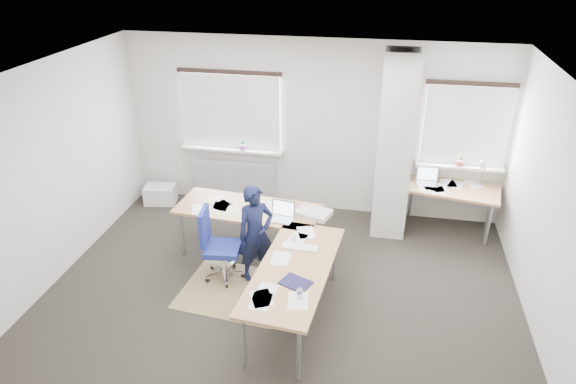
% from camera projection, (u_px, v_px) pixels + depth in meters
% --- Properties ---
extents(ground, '(6.00, 6.00, 0.00)m').
position_uv_depth(ground, '(280.00, 297.00, 6.53)').
color(ground, black).
rests_on(ground, ground).
extents(room_shell, '(6.04, 5.04, 2.82)m').
position_uv_depth(room_shell, '(301.00, 158.00, 6.11)').
color(room_shell, beige).
rests_on(room_shell, ground).
extents(floor_mat, '(1.45, 1.26, 0.01)m').
position_uv_depth(floor_mat, '(235.00, 290.00, 6.65)').
color(floor_mat, olive).
rests_on(floor_mat, ground).
extents(white_crate, '(0.56, 0.43, 0.30)m').
position_uv_depth(white_crate, '(161.00, 194.00, 8.79)').
color(white_crate, white).
rests_on(white_crate, ground).
extents(desk_main, '(2.41, 2.80, 0.96)m').
position_uv_depth(desk_main, '(273.00, 237.00, 6.51)').
color(desk_main, '#9C7143').
rests_on(desk_main, ground).
extents(desk_side, '(1.50, 0.93, 1.22)m').
position_uv_depth(desk_side, '(451.00, 190.00, 7.74)').
color(desk_side, '#9C7143').
rests_on(desk_side, ground).
extents(task_chair, '(0.55, 0.55, 1.02)m').
position_uv_depth(task_chair, '(221.00, 259.00, 6.81)').
color(task_chair, navy).
rests_on(task_chair, ground).
extents(person, '(0.59, 0.56, 1.35)m').
position_uv_depth(person, '(256.00, 234.00, 6.63)').
color(person, black).
rests_on(person, ground).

